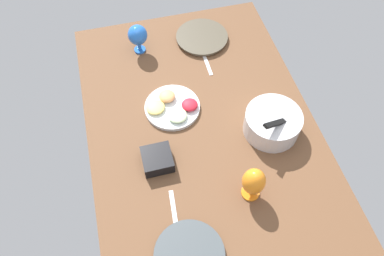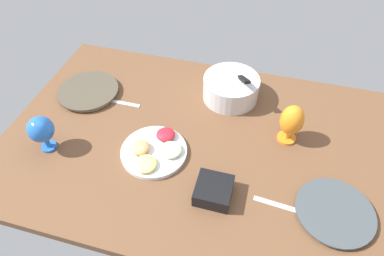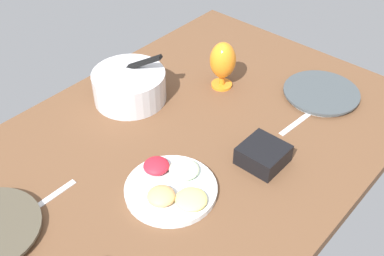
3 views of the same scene
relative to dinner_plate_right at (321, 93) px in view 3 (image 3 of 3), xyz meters
The scene contains 8 objects.
ground_plane 56.90cm from the dinner_plate_right, 159.69° to the left, with size 160.00×104.00×4.00cm, color brown.
dinner_plate_right is the anchor object (origin of this frame).
mixing_bowl 67.59cm from the dinner_plate_right, 132.61° to the left, with size 25.21×25.21×17.38cm.
fruit_platter 68.73cm from the dinner_plate_right, behind, with size 26.24×26.24×5.17cm.
hurricane_glass_orange 36.70cm from the dinner_plate_right, 121.15° to the left, with size 9.29×9.29×17.74cm.
square_bowl_black 41.77cm from the dinner_plate_right, behind, with size 12.70×12.70×5.95cm.
fork_by_left_plate 98.47cm from the dinner_plate_right, 160.72° to the left, with size 18.00×1.80×0.60cm, color silver.
fork_by_right_plate 18.47cm from the dinner_plate_right, behind, with size 18.00×1.80×0.60cm, color silver.
Camera 3 is at (-80.32, -75.76, 100.81)cm, focal length 44.79 mm.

